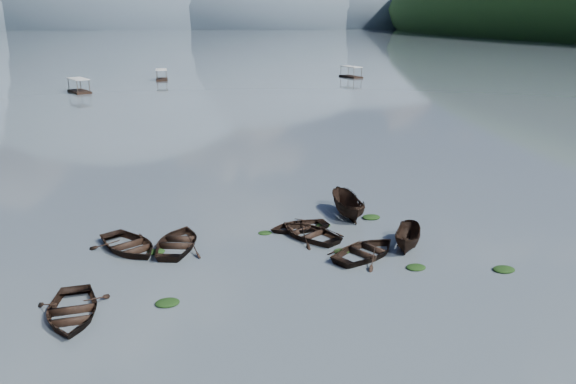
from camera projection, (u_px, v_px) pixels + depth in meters
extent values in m
plane|color=#475259|center=(347.00, 305.00, 26.64)|extent=(2400.00, 2400.00, 0.00)
ellipsoid|color=#475666|center=(113.00, 27.00, 849.28)|extent=(520.00, 520.00, 340.00)
ellipsoid|color=#475666|center=(244.00, 27.00, 893.65)|extent=(520.00, 520.00, 260.00)
ellipsoid|color=#475666|center=(351.00, 26.00, 933.58)|extent=(520.00, 520.00, 220.00)
imported|color=black|center=(72.00, 317.00, 25.61)|extent=(3.61, 4.90, 0.98)
imported|color=black|center=(178.00, 247.00, 33.41)|extent=(4.72, 5.63, 1.00)
imported|color=black|center=(309.00, 237.00, 34.98)|extent=(5.08, 5.54, 0.94)
imported|color=black|center=(366.00, 256.00, 32.17)|extent=(5.66, 5.15, 0.96)
imported|color=black|center=(408.00, 247.00, 33.36)|extent=(3.19, 3.99, 1.47)
imported|color=black|center=(129.00, 250.00, 32.97)|extent=(5.49, 6.02, 1.02)
imported|color=black|center=(299.00, 230.00, 36.14)|extent=(4.30, 3.36, 0.81)
imported|color=black|center=(347.00, 216.00, 38.66)|extent=(1.77, 4.48, 1.72)
ellipsoid|color=black|center=(168.00, 304.00, 26.73)|extent=(1.17, 0.96, 0.25)
ellipsoid|color=black|center=(342.00, 252.00, 32.67)|extent=(0.98, 0.79, 0.22)
ellipsoid|color=black|center=(416.00, 268.00, 30.54)|extent=(1.10, 0.88, 0.24)
ellipsoid|color=black|center=(323.00, 226.00, 36.78)|extent=(0.97, 0.82, 0.21)
ellipsoid|color=black|center=(504.00, 270.00, 30.28)|extent=(1.21, 0.96, 0.25)
ellipsoid|color=black|center=(156.00, 253.00, 32.59)|extent=(1.04, 0.84, 0.22)
ellipsoid|color=black|center=(265.00, 233.00, 35.50)|extent=(0.87, 0.73, 0.18)
ellipsoid|color=black|center=(371.00, 218.00, 38.18)|extent=(1.25, 1.00, 0.27)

